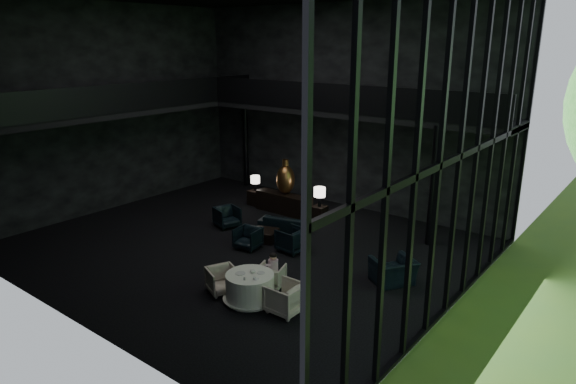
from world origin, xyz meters
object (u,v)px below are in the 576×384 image
Objects in this scene: table_lamp_left at (255,180)px; dining_chair_west at (222,279)px; sofa at (286,222)px; child at (273,263)px; dining_table at (250,289)px; window_armchair at (393,266)px; coffee_table at (265,235)px; console at (284,203)px; dining_chair_north at (271,276)px; bronze_urn at (286,179)px; table_lamp_right at (320,193)px; side_table_right at (319,213)px; side_table_left at (256,197)px; lounge_armchair_west at (227,215)px; lounge_armchair_south at (248,237)px; lounge_armchair_east at (292,238)px; dining_chair_east at (285,295)px.

dining_chair_west is at bearing -55.17° from table_lamp_left.
child reaches higher than sofa.
sofa is 4.48m from child.
dining_chair_west is (-0.91, -0.10, 0.05)m from dining_table.
window_armchair reaches higher than coffee_table.
table_lamp_left reaches higher than coffee_table.
console is 3.85× the size of dining_chair_north.
bronze_urn reaches higher than table_lamp_right.
side_table_right is 5.56m from window_armchair.
side_table_left reaches higher than coffee_table.
lounge_armchair_west is (-0.67, -2.50, 0.05)m from console.
lounge_armchair_south is at bearing -69.68° from console.
child is at bearing 31.65° from lounge_armchair_east.
lounge_armchair_west reaches higher than lounge_armchair_south.
side_table_right is (3.20, 0.01, -0.77)m from table_lamp_left.
window_armchair is 4.07m from dining_table.
dining_chair_west reaches higher than sofa.
lounge_armchair_west is at bearing -60.20° from window_armchair.
table_lamp_right is 0.96× the size of dining_chair_west.
dining_chair_north reaches higher than side_table_left.
table_lamp_right reaches higher than window_armchair.
window_armchair is 1.84× the size of dining_chair_north.
dining_chair_north is (3.68, -5.30, -1.04)m from bronze_urn.
dining_chair_west is at bearing 47.31° from child.
side_table_right is at bearing 108.87° from dining_table.
side_table_right is (1.60, 0.03, -1.08)m from bronze_urn.
dining_chair_north is at bearing -46.52° from coffee_table.
dining_table is at bearing -84.58° from dining_chair_east.
side_table_left is 0.51× the size of window_armchair.
lounge_armchair_south is 0.66× the size of window_armchair.
lounge_armchair_east reaches higher than side_table_right.
lounge_armchair_west is 1.08× the size of coffee_table.
table_lamp_right is 3.22m from lounge_armchair_east.
table_lamp_left is at bearing 175.55° from console.
sofa is 1.98× the size of lounge_armchair_west.
dining_chair_west is at bearing -68.62° from lounge_armchair_south.
table_lamp_left reaches higher than sofa.
console is 2.00m from sofa.
bronze_urn is 1.68× the size of coffee_table.
sofa is 2.91× the size of child.
table_lamp_right reaches higher than child.
table_lamp_right is 5.59m from window_armchair.
child is at bearing -67.92° from table_lamp_right.
lounge_armchair_east reaches higher than lounge_armchair_west.
table_lamp_left reaches higher than dining_chair_west.
console is 3.03× the size of coffee_table.
bronze_urn is at bearing 101.74° from lounge_armchair_south.
sofa is (1.29, -1.53, -0.05)m from console.
table_lamp_right is (3.20, -0.01, 0.79)m from side_table_left.
child reaches higher than side_table_right.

